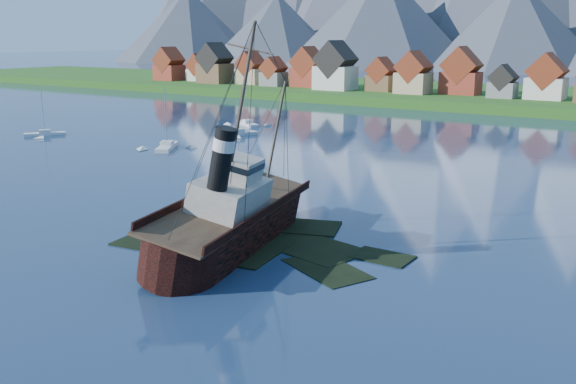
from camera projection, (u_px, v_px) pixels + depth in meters
The scene contains 10 objects.
ground at pixel (235, 245), 69.11m from camera, with size 1400.00×1400.00×0.00m, color navy.
shoal at pixel (260, 245), 69.98m from camera, with size 31.71×21.24×1.14m.
shore_bank at pixel (561, 105), 206.65m from camera, with size 600.00×80.00×3.20m, color #1B4A15.
seawall at pixel (533, 117), 175.90m from camera, with size 600.00×2.50×2.00m, color #3F3D38.
town at pixel (445, 76), 207.87m from camera, with size 250.96×16.69×17.30m.
tugboat_wreck at pixel (236, 215), 68.90m from camera, with size 7.34×31.62×25.06m.
sailboat_a at pixel (167, 147), 126.98m from camera, with size 7.66×10.13×12.61m.
sailboat_b at pixel (238, 134), 143.50m from camera, with size 5.84×8.68×12.52m.
sailboat_c at pixel (248, 124), 159.61m from camera, with size 9.16×6.70×11.94m.
sailboat_f at pixel (45, 134), 143.64m from camera, with size 6.84×8.38×10.86m.
Camera 1 is at (41.11, -51.63, 22.02)m, focal length 40.00 mm.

